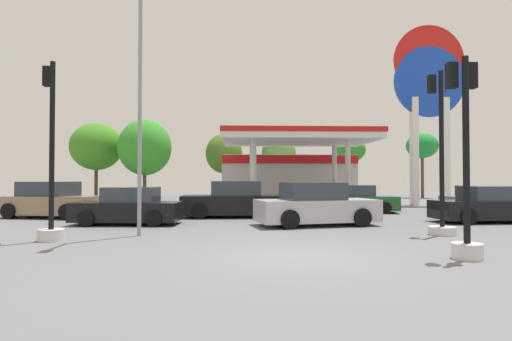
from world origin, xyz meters
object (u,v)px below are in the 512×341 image
object	(u,v)px
car_1	(128,208)
tree_2	(224,154)
car_4	(52,201)
corner_streetlamp	(139,81)
tree_5	(422,146)
car_6	(481,200)
traffic_signal_1	(465,180)
tree_1	(145,147)
station_pole_sign	(429,90)
tree_0	(96,147)
traffic_signal_0	(441,188)
tree_3	(279,153)
traffic_signal_2	(51,187)
car_0	(233,201)
car_2	(316,206)
car_3	(358,200)
car_5	(486,206)
tree_4	(351,150)

from	to	relation	value
car_1	tree_2	world-z (taller)	tree_2
car_4	corner_streetlamp	size ratio (longest dim) A/B	0.61
tree_2	tree_5	xyz separation A→B (m)	(18.47, -0.43, 0.73)
car_6	corner_streetlamp	bearing A→B (deg)	-151.60
traffic_signal_1	tree_1	bearing A→B (deg)	115.75
car_6	tree_1	distance (m)	26.76
tree_2	corner_streetlamp	size ratio (longest dim) A/B	0.75
station_pole_sign	tree_0	xyz separation A→B (m)	(-26.08, 12.21, -2.85)
station_pole_sign	car_4	world-z (taller)	station_pole_sign
traffic_signal_0	tree_0	bearing A→B (deg)	127.04
tree_3	traffic_signal_0	bearing A→B (deg)	-83.36
traffic_signal_2	tree_0	distance (m)	28.43
car_0	tree_0	distance (m)	24.36
car_1	tree_1	world-z (taller)	tree_1
car_4	traffic_signal_0	distance (m)	16.04
car_1	tree_3	bearing A→B (deg)	69.65
station_pole_sign	car_1	size ratio (longest dim) A/B	2.95
traffic_signal_0	tree_3	world-z (taller)	tree_3
car_2	tree_0	xyz separation A→B (m)	(-16.39, 23.47, 4.06)
car_3	corner_streetlamp	xyz separation A→B (m)	(-9.21, -8.63, 4.05)
car_0	corner_streetlamp	size ratio (longest dim) A/B	0.58
car_5	tree_3	xyz separation A→B (m)	(-6.40, 20.57, 3.41)
tree_5	tree_2	bearing A→B (deg)	178.66
car_1	car_4	distance (m)	5.17
car_5	tree_4	size ratio (longest dim) A/B	0.71
car_5	tree_3	bearing A→B (deg)	107.29
car_0	tree_4	distance (m)	23.50
car_5	tree_1	size ratio (longest dim) A/B	0.58
car_4	traffic_signal_0	world-z (taller)	traffic_signal_0
car_0	car_4	bearing A→B (deg)	179.39
car_1	car_4	bearing A→B (deg)	145.02
tree_0	tree_3	distance (m)	17.14
car_2	tree_3	xyz separation A→B (m)	(0.60, 21.34, 3.34)
tree_2	traffic_signal_0	bearing A→B (deg)	-72.87
traffic_signal_1	tree_5	world-z (taller)	tree_5
car_2	tree_1	xyz separation A→B (m)	(-11.42, 21.53, 3.85)
car_0	tree_1	bearing A→B (deg)	114.49
station_pole_sign	car_3	size ratio (longest dim) A/B	2.85
car_5	tree_1	distance (m)	28.04
tree_4	car_4	bearing A→B (deg)	-133.38
car_0	car_2	xyz separation A→B (m)	(3.17, -3.42, -0.02)
tree_5	traffic_signal_2	bearing A→B (deg)	-130.97
station_pole_sign	car_0	world-z (taller)	station_pole_sign
station_pole_sign	traffic_signal_1	world-z (taller)	station_pole_sign
car_5	car_6	distance (m)	5.67
tree_2	tree_5	world-z (taller)	tree_5
traffic_signal_0	corner_streetlamp	world-z (taller)	corner_streetlamp
tree_5	car_2	bearing A→B (deg)	-122.55
car_3	traffic_signal_2	bearing A→B (deg)	-140.71
car_2	tree_5	world-z (taller)	tree_5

